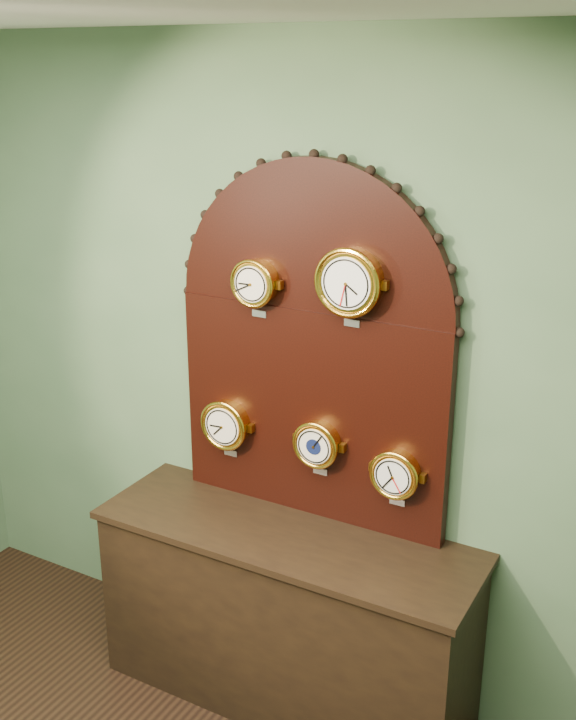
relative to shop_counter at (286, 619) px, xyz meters
The scene contains 8 objects.
wall_back 1.04m from the shop_counter, 90.00° to the left, with size 4.00×4.00×0.00m, color #4B6948.
shop_counter is the anchor object (origin of this frame).
display_board 1.25m from the shop_counter, 90.00° to the left, with size 1.26×0.06×1.53m.
roman_clock 1.45m from the shop_counter, 145.92° to the left, with size 0.20×0.08×0.25m.
arabic_clock 1.50m from the shop_counter, 38.73° to the left, with size 0.27×0.08×0.32m.
hygrometer 0.88m from the shop_counter, 158.28° to the left, with size 0.23×0.08×0.28m.
barometer 0.80m from the shop_counter, 67.74° to the left, with size 0.21×0.08×0.26m.
tide_clock 0.85m from the shop_counter, 20.54° to the left, with size 0.21×0.08×0.26m.
Camera 1 is at (1.49, -0.42, 2.67)m, focal length 42.07 mm.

